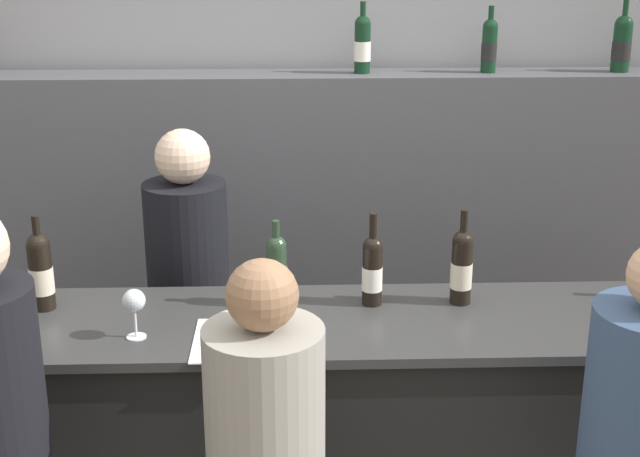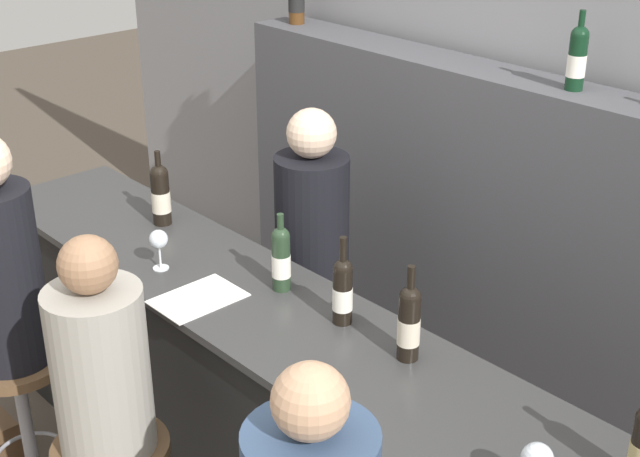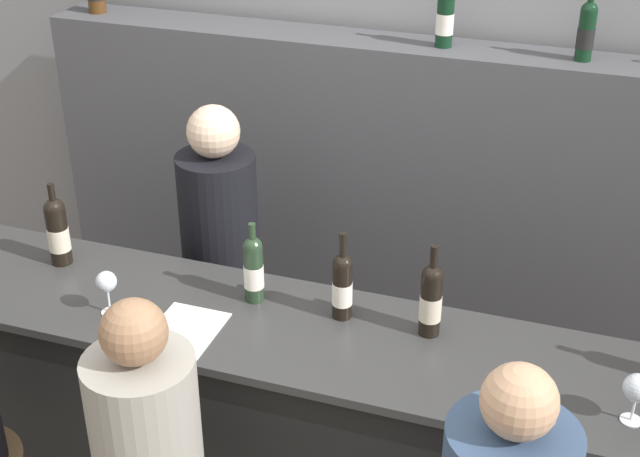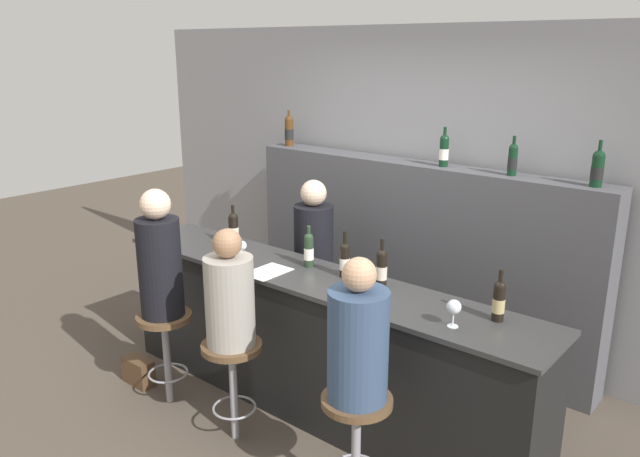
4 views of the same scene
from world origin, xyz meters
name	(u,v)px [view 4 (image 4 of 4)]	position (x,y,z in m)	size (l,w,h in m)	color
ground_plane	(289,424)	(0.00, 0.00, 0.00)	(16.00, 16.00, 0.00)	#4C4238
wall_back	(431,190)	(0.00, 1.75, 1.30)	(6.40, 0.05, 2.60)	gray
bar_counter	(314,343)	(0.00, 0.26, 0.49)	(3.25, 0.56, 0.98)	black
back_bar_cabinet	(414,257)	(0.00, 1.53, 0.78)	(3.05, 0.28, 1.55)	#4C4C51
wine_bottle_counter_0	(234,229)	(-0.89, 0.38, 1.11)	(0.08, 0.08, 0.31)	black
wine_bottle_counter_1	(309,250)	(-0.14, 0.38, 1.10)	(0.07, 0.07, 0.29)	#233823
wine_bottle_counter_2	(345,259)	(0.17, 0.38, 1.10)	(0.07, 0.07, 0.31)	black
wine_bottle_counter_3	(382,268)	(0.46, 0.38, 1.11)	(0.07, 0.07, 0.32)	black
wine_bottle_counter_4	(499,300)	(1.23, 0.38, 1.10)	(0.07, 0.07, 0.30)	black
wine_bottle_backbar_0	(289,131)	(-1.36, 1.53, 1.69)	(0.08, 0.08, 0.32)	#4C2D14
wine_bottle_backbar_1	(444,150)	(0.22, 1.53, 1.68)	(0.07, 0.07, 0.30)	black
wine_bottle_backbar_2	(513,159)	(0.76, 1.53, 1.67)	(0.07, 0.07, 0.28)	black
wine_bottle_backbar_3	(598,168)	(1.33, 1.53, 1.67)	(0.08, 0.08, 0.30)	black
wine_glass_0	(242,246)	(-0.56, 0.15, 1.10)	(0.07, 0.07, 0.15)	silver
wine_glass_1	(454,308)	(1.08, 0.15, 1.09)	(0.08, 0.08, 0.15)	silver
tasting_menu	(268,272)	(-0.28, 0.12, 0.98)	(0.21, 0.30, 0.00)	white
bar_stool_left	(165,334)	(-0.84, -0.33, 0.52)	(0.38, 0.38, 0.67)	gray
guest_seated_left	(160,260)	(-0.84, -0.33, 1.06)	(0.29, 0.29, 0.88)	black
bar_stool_middle	(233,365)	(-0.16, -0.33, 0.52)	(0.38, 0.38, 0.67)	gray
guest_seated_middle	(229,296)	(-0.16, -0.33, 0.99)	(0.30, 0.30, 0.74)	gray
bar_stool_right	(356,422)	(0.80, -0.33, 0.52)	(0.38, 0.38, 0.67)	gray
guest_seated_right	(358,340)	(0.80, -0.33, 1.00)	(0.32, 0.32, 0.77)	#334766
bartender	(314,278)	(-0.48, 0.83, 0.68)	(0.31, 0.31, 1.47)	black
handbag	(139,371)	(-1.21, -0.33, 0.10)	(0.26, 0.12, 0.20)	#513823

